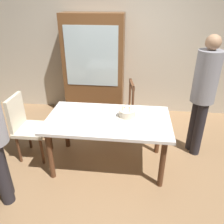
{
  "coord_description": "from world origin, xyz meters",
  "views": [
    {
      "loc": [
        0.34,
        -2.52,
        2.14
      ],
      "look_at": [
        0.05,
        0.0,
        0.83
      ],
      "focal_mm": 36.04,
      "sensor_mm": 36.0,
      "label": 1
    }
  ],
  "objects_px": {
    "chair_spindle_back": "(121,111)",
    "china_cabinet": "(94,67)",
    "chair_upholstered": "(26,124)",
    "dining_table": "(108,125)",
    "person_guest": "(204,91)",
    "plate_near_celebrant": "(71,124)",
    "plate_far_side": "(104,111)",
    "birthday_cake": "(127,114)"
  },
  "relations": [
    {
      "from": "birthday_cake",
      "to": "plate_far_side",
      "type": "distance_m",
      "value": 0.35
    },
    {
      "from": "chair_spindle_back",
      "to": "person_guest",
      "type": "bearing_deg",
      "value": -15.45
    },
    {
      "from": "chair_spindle_back",
      "to": "dining_table",
      "type": "bearing_deg",
      "value": -97.65
    },
    {
      "from": "birthday_cake",
      "to": "china_cabinet",
      "type": "height_order",
      "value": "china_cabinet"
    },
    {
      "from": "chair_spindle_back",
      "to": "plate_near_celebrant",
      "type": "bearing_deg",
      "value": -119.23
    },
    {
      "from": "chair_upholstered",
      "to": "birthday_cake",
      "type": "bearing_deg",
      "value": 0.29
    },
    {
      "from": "dining_table",
      "to": "plate_near_celebrant",
      "type": "relative_size",
      "value": 7.27
    },
    {
      "from": "chair_spindle_back",
      "to": "person_guest",
      "type": "xyz_separation_m",
      "value": [
        1.15,
        -0.32,
        0.53
      ]
    },
    {
      "from": "birthday_cake",
      "to": "chair_spindle_back",
      "type": "xyz_separation_m",
      "value": [
        -0.14,
        0.7,
        -0.32
      ]
    },
    {
      "from": "plate_near_celebrant",
      "to": "chair_upholstered",
      "type": "height_order",
      "value": "chair_upholstered"
    },
    {
      "from": "plate_far_side",
      "to": "person_guest",
      "type": "distance_m",
      "value": 1.38
    },
    {
      "from": "birthday_cake",
      "to": "china_cabinet",
      "type": "bearing_deg",
      "value": 115.42
    },
    {
      "from": "chair_spindle_back",
      "to": "person_guest",
      "type": "relative_size",
      "value": 0.55
    },
    {
      "from": "china_cabinet",
      "to": "person_guest",
      "type": "bearing_deg",
      "value": -32.74
    },
    {
      "from": "chair_upholstered",
      "to": "china_cabinet",
      "type": "bearing_deg",
      "value": 64.05
    },
    {
      "from": "birthday_cake",
      "to": "plate_near_celebrant",
      "type": "xyz_separation_m",
      "value": [
        -0.68,
        -0.28,
        -0.04
      ]
    },
    {
      "from": "birthday_cake",
      "to": "chair_upholstered",
      "type": "relative_size",
      "value": 0.29
    },
    {
      "from": "plate_near_celebrant",
      "to": "chair_upholstered",
      "type": "relative_size",
      "value": 0.23
    },
    {
      "from": "plate_far_side",
      "to": "chair_upholstered",
      "type": "height_order",
      "value": "chair_upholstered"
    },
    {
      "from": "dining_table",
      "to": "birthday_cake",
      "type": "relative_size",
      "value": 5.71
    },
    {
      "from": "dining_table",
      "to": "person_guest",
      "type": "xyz_separation_m",
      "value": [
        1.25,
        0.45,
        0.35
      ]
    },
    {
      "from": "chair_spindle_back",
      "to": "china_cabinet",
      "type": "relative_size",
      "value": 0.5
    },
    {
      "from": "dining_table",
      "to": "china_cabinet",
      "type": "distance_m",
      "value": 1.65
    },
    {
      "from": "birthday_cake",
      "to": "plate_far_side",
      "type": "relative_size",
      "value": 1.27
    },
    {
      "from": "chair_upholstered",
      "to": "person_guest",
      "type": "distance_m",
      "value": 2.52
    },
    {
      "from": "plate_far_side",
      "to": "chair_upholstered",
      "type": "bearing_deg",
      "value": -173.21
    },
    {
      "from": "dining_table",
      "to": "person_guest",
      "type": "distance_m",
      "value": 1.38
    },
    {
      "from": "plate_far_side",
      "to": "china_cabinet",
      "type": "distance_m",
      "value": 1.43
    },
    {
      "from": "birthday_cake",
      "to": "person_guest",
      "type": "relative_size",
      "value": 0.16
    },
    {
      "from": "plate_far_side",
      "to": "person_guest",
      "type": "bearing_deg",
      "value": 10.7
    },
    {
      "from": "plate_near_celebrant",
      "to": "dining_table",
      "type": "bearing_deg",
      "value": 24.51
    },
    {
      "from": "plate_near_celebrant",
      "to": "plate_far_side",
      "type": "height_order",
      "value": "same"
    },
    {
      "from": "dining_table",
      "to": "plate_near_celebrant",
      "type": "bearing_deg",
      "value": -155.49
    },
    {
      "from": "plate_near_celebrant",
      "to": "chair_upholstered",
      "type": "bearing_deg",
      "value": 160.25
    },
    {
      "from": "person_guest",
      "to": "birthday_cake",
      "type": "bearing_deg",
      "value": -159.61
    },
    {
      "from": "dining_table",
      "to": "plate_near_celebrant",
      "type": "height_order",
      "value": "plate_near_celebrant"
    },
    {
      "from": "dining_table",
      "to": "chair_upholstered",
      "type": "xyz_separation_m",
      "value": [
        -1.19,
        0.07,
        -0.11
      ]
    },
    {
      "from": "dining_table",
      "to": "chair_spindle_back",
      "type": "xyz_separation_m",
      "value": [
        0.1,
        0.77,
        -0.18
      ]
    },
    {
      "from": "chair_spindle_back",
      "to": "plate_far_side",
      "type": "bearing_deg",
      "value": -107.84
    },
    {
      "from": "chair_upholstered",
      "to": "china_cabinet",
      "type": "height_order",
      "value": "china_cabinet"
    },
    {
      "from": "plate_near_celebrant",
      "to": "chair_upholstered",
      "type": "xyz_separation_m",
      "value": [
        -0.75,
        0.27,
        -0.21
      ]
    },
    {
      "from": "plate_near_celebrant",
      "to": "plate_far_side",
      "type": "relative_size",
      "value": 1.0
    }
  ]
}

